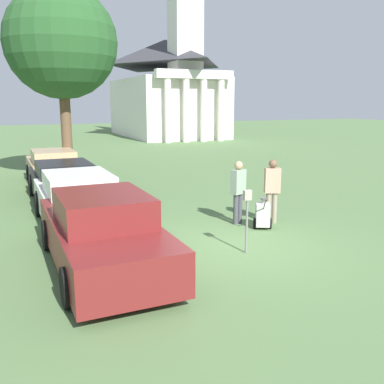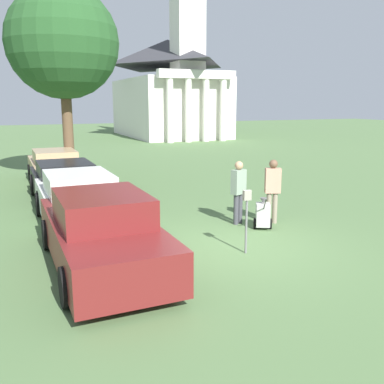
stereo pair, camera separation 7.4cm
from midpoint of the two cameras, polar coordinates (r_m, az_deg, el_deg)
ground_plane at (r=10.00m, az=5.43°, el=-7.51°), size 120.00×120.00×0.00m
parked_car_maroon at (r=8.87m, az=-12.12°, el=-5.38°), size 2.11×5.03×1.57m
parked_car_white at (r=11.89m, az=-15.09°, el=-1.25°), size 2.06×5.15×1.49m
parked_car_black at (r=14.95m, az=-16.83°, el=1.17°), size 2.11×5.07×1.37m
parked_car_tan at (r=18.33m, az=-18.08°, el=3.02°), size 2.01×5.04×1.43m
parking_meter at (r=9.47m, az=7.13°, el=-2.38°), size 0.18×0.09×1.44m
person_worker at (r=11.76m, az=6.00°, el=0.48°), size 0.47×0.36×1.75m
person_supervisor at (r=11.97m, az=10.47°, el=0.66°), size 0.47×0.36×1.78m
equipment_cart at (r=11.53m, az=9.22°, el=-2.97°), size 0.64×0.96×1.00m
church at (r=42.61m, az=-3.32°, el=14.76°), size 8.23×14.32×22.70m
shade_tree at (r=19.30m, az=-17.15°, el=18.44°), size 4.58×4.58×8.00m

